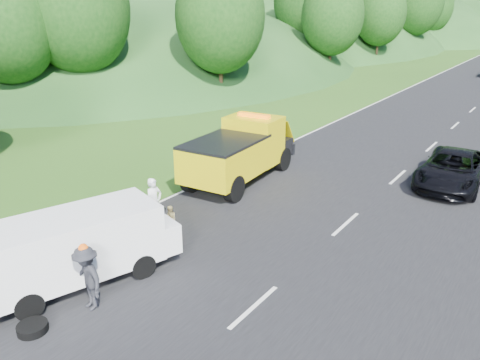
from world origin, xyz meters
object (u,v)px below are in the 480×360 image
Objects in this scene: white_van at (78,245)px; worker at (91,308)px; child at (171,231)px; suitcase at (108,209)px; passing_suv at (450,185)px; tow_truck at (240,151)px; woman at (156,225)px; spare_tire at (33,332)px.

white_van is 3.59× the size of worker.
suitcase is (-2.76, -0.43, 0.29)m from child.
suitcase is 14.49m from passing_suv.
white_van is 4.56m from suitcase.
white_van is at bearing -87.93° from tow_truck.
spare_tire is (1.74, -5.93, 0.00)m from woman.
worker is 15.81m from passing_suv.
passing_suv reaches higher than child.
tow_truck is 9.23× the size of spare_tire.
passing_suv is at bearing -31.00° from woman.
child is at bearing 109.83° from white_van.
passing_suv is (5.66, 14.76, 0.00)m from worker.
worker reaches higher than spare_tire.
woman is 0.99× the size of worker.
white_van is at bearing -117.32° from passing_suv.
suitcase is at bearing 145.81° from worker.
spare_tire is at bearing -157.52° from woman.
white_van is 10.88× the size of suitcase.
child is at bearing -125.63° from passing_suv.
worker is 2.44× the size of spare_tire.
tow_truck is 3.80× the size of woman.
passing_suv is (7.94, 4.70, -1.37)m from tow_truck.
worker reaches higher than child.
suitcase is (-2.90, 3.40, -0.89)m from white_van.
child reaches higher than spare_tire.
woman reaches higher than spare_tire.
tow_truck is at bearing 73.10° from suitcase.
tow_truck is at bearing 129.22° from child.
child is 4.69m from worker.
tow_truck is at bearing 7.95° from woman.
child is at bearing -84.88° from tow_truck.
white_van is 4.13m from woman.
white_van is at bearing -58.33° from child.
white_van is at bearing -49.57° from suitcase.
passing_suv is (7.00, 10.27, 0.00)m from child.
woman is 2.07m from suitcase.
worker is at bearing -44.71° from suitcase.
spare_tire is (3.74, -5.48, -0.29)m from suitcase.
worker is 3.03× the size of suitcase.
tow_truck reaches higher than spare_tire.
tow_truck is 11.73m from spare_tire.
woman is at bearing 125.52° from worker.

